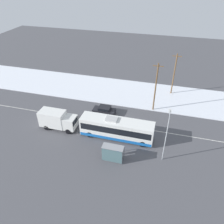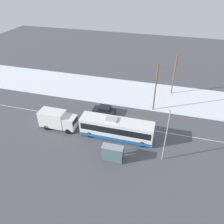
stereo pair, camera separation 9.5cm
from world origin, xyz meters
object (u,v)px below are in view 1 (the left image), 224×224
Objects in this scene: utility_pole_roadside at (156,87)px; utility_pole_snowlot at (174,74)px; box_truck at (57,119)px; sedan_car at (104,110)px; city_bus at (117,129)px; streetlamp at (167,132)px; pedestrian_at_stop at (118,150)px; bus_shelter at (112,152)px.

utility_pole_snowlot is (2.96, 7.31, -0.28)m from utility_pole_roadside.
box_truck is 8.69m from sedan_car.
streetlamp is (7.36, -2.46, 2.79)m from city_bus.
box_truck is at bearing -146.60° from utility_pole_roadside.
pedestrian_at_stop is 0.23× the size of streetlamp.
pedestrian_at_stop is at bearing -104.63° from utility_pole_roadside.
pedestrian_at_stop is 1.54m from bus_shelter.
city_bus is 1.62× the size of streetlamp.
sedan_car is at bearing 143.70° from streetlamp.
utility_pole_roadside reaches higher than utility_pole_snowlot.
utility_pole_snowlot is at bearing 89.24° from streetlamp.
city_bus is 8.25m from streetlamp.
pedestrian_at_stop is at bearing -72.52° from city_bus.
bus_shelter is 0.32× the size of utility_pole_roadside.
bus_shelter is at bearing -107.60° from utility_pole_snowlot.
streetlamp reaches higher than box_truck.
utility_pole_snowlot reaches higher than city_bus.
city_bus is 6.95× the size of pedestrian_at_stop.
utility_pole_snowlot reaches higher than streetlamp.
utility_pole_roadside reaches higher than box_truck.
utility_pole_snowlot is at bearing 43.94° from box_truck.
sedan_car is at bearing 112.42° from bus_shelter.
utility_pole_snowlot is at bearing 72.40° from bus_shelter.
utility_pole_roadside is (4.66, 9.37, 3.13)m from city_bus.
city_bus reaches higher than pedestrian_at_stop.
streetlamp is (6.66, 2.67, 2.79)m from bus_shelter.
city_bus is at bearing 161.54° from streetlamp.
utility_pole_roadside is (-2.71, 11.83, 0.34)m from streetlamp.
streetlamp is 19.15m from utility_pole_snowlot.
sedan_car is 11.78m from bus_shelter.
box_truck is at bearing 162.40° from pedestrian_at_stop.
city_bus is 18.56m from utility_pole_snowlot.
box_truck reaches higher than bus_shelter.
pedestrian_at_stop is 0.19× the size of utility_pole_snowlot.
sedan_car is 0.58× the size of streetlamp.
pedestrian_at_stop is (11.20, -3.55, -0.70)m from box_truck.
sedan_car is at bearing 117.54° from pedestrian_at_stop.
streetlamp is at bearing 143.70° from sedan_car.
bus_shelter reaches higher than pedestrian_at_stop.
sedan_car is at bearing -136.14° from utility_pole_snowlot.
sedan_car is 10.02m from utility_pole_roadside.
box_truck is at bearing 155.63° from bus_shelter.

